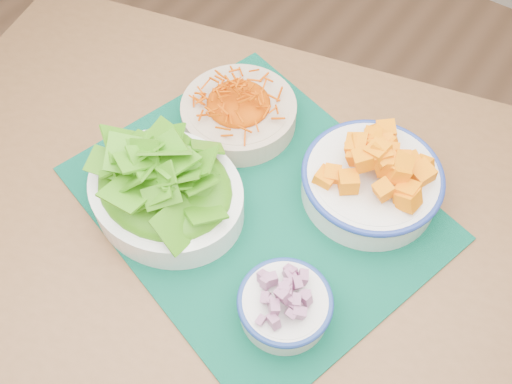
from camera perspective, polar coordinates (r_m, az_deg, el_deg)
ground at (r=1.64m, az=-7.74°, el=-17.75°), size 4.00×4.00×0.00m
table at (r=1.03m, az=-1.51°, el=-5.53°), size 1.46×1.14×0.75m
placemat at (r=0.97m, az=0.00°, el=-1.05°), size 0.67×0.60×0.00m
carrot_bowl at (r=1.05m, az=-1.74°, el=8.37°), size 0.25×0.25×0.08m
squash_bowl at (r=0.96m, az=11.61°, el=1.68°), size 0.29×0.29×0.11m
lettuce_bowl at (r=0.93m, az=-9.14°, el=0.70°), size 0.27×0.23×0.13m
onion_bowl at (r=0.85m, az=2.91°, el=-11.08°), size 0.17×0.17×0.07m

